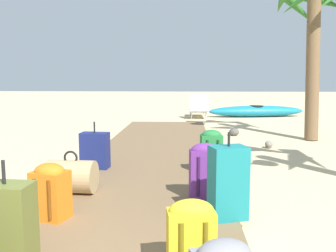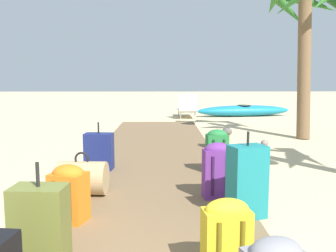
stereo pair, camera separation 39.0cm
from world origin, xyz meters
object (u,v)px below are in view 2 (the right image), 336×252
at_px(backpack_purple, 218,169).
at_px(palm_tree_far_right, 304,13).
at_px(backpack_green, 217,150).
at_px(kayak, 244,111).
at_px(suitcase_navy, 99,151).
at_px(backpack_orange, 69,192).
at_px(suitcase_olive, 40,232).
at_px(backpack_yellow, 226,233).
at_px(lounge_chair, 187,108).
at_px(suitcase_teal, 247,181).
at_px(duffel_bag_tan, 82,178).

bearing_deg(backpack_purple, palm_tree_far_right, 60.72).
distance_m(backpack_green, kayak, 8.35).
bearing_deg(suitcase_navy, palm_tree_far_right, 38.74).
bearing_deg(backpack_green, backpack_orange, -132.65).
bearing_deg(palm_tree_far_right, backpack_orange, -127.64).
height_order(suitcase_olive, backpack_yellow, suitcase_olive).
xyz_separation_m(suitcase_olive, palm_tree_far_right, (3.95, 6.15, 2.41)).
bearing_deg(backpack_yellow, backpack_green, 83.24).
relative_size(backpack_orange, lounge_chair, 0.35).
height_order(backpack_yellow, palm_tree_far_right, palm_tree_far_right).
height_order(suitcase_navy, lounge_chair, lounge_chair).
distance_m(backpack_purple, suitcase_olive, 2.14).
distance_m(backpack_orange, suitcase_teal, 1.66).
xyz_separation_m(suitcase_navy, backpack_yellow, (1.35, -2.83, 0.00)).
distance_m(backpack_orange, suitcase_navy, 1.94).
distance_m(suitcase_navy, lounge_chair, 7.70).
bearing_deg(lounge_chair, suitcase_olive, -98.88).
xyz_separation_m(suitcase_olive, backpack_yellow, (1.24, 0.07, -0.04)).
xyz_separation_m(backpack_green, lounge_chair, (0.07, 7.69, -0.07)).
height_order(backpack_orange, lounge_chair, lounge_chair).
xyz_separation_m(suitcase_navy, lounge_chair, (1.73, 7.50, -0.01)).
bearing_deg(kayak, suitcase_teal, -101.98).
bearing_deg(backpack_green, palm_tree_far_right, 55.20).
bearing_deg(palm_tree_far_right, backpack_green, -124.80).
distance_m(backpack_green, lounge_chair, 7.69).
xyz_separation_m(backpack_green, suitcase_teal, (0.04, -1.66, 0.03)).
distance_m(backpack_orange, backpack_purple, 1.60).
distance_m(suitcase_olive, palm_tree_far_right, 7.69).
xyz_separation_m(backpack_green, kayak, (2.11, 8.08, -0.20)).
bearing_deg(kayak, palm_tree_far_right, -86.48).
bearing_deg(backpack_purple, suitcase_olive, -131.08).
relative_size(duffel_bag_tan, backpack_purple, 0.92).
xyz_separation_m(backpack_yellow, backpack_green, (0.31, 2.64, 0.05)).
xyz_separation_m(suitcase_olive, kayak, (3.66, 10.78, -0.19)).
xyz_separation_m(backpack_purple, suitcase_olive, (-1.41, -1.61, -0.01)).
relative_size(backpack_orange, backpack_purple, 0.86).
relative_size(suitcase_navy, palm_tree_far_right, 0.18).
xyz_separation_m(backpack_purple, suitcase_teal, (0.19, -0.57, 0.02)).
relative_size(backpack_orange, palm_tree_far_right, 0.14).
bearing_deg(backpack_yellow, suitcase_olive, -176.92).
height_order(backpack_orange, suitcase_teal, suitcase_teal).
bearing_deg(lounge_chair, backpack_purple, -91.41).
relative_size(duffel_bag_tan, palm_tree_far_right, 0.15).
bearing_deg(suitcase_teal, backpack_yellow, -109.99).
distance_m(suitcase_teal, palm_tree_far_right, 6.10).
height_order(duffel_bag_tan, kayak, duffel_bag_tan).
height_order(lounge_chair, kayak, lounge_chair).
bearing_deg(backpack_orange, suitcase_navy, 91.55).
relative_size(backpack_purple, suitcase_teal, 0.75).
distance_m(duffel_bag_tan, backpack_green, 1.92).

